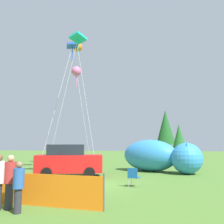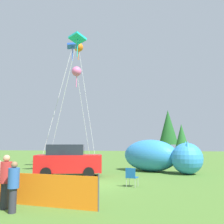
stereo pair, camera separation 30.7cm
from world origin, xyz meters
The scene contains 13 objects.
ground_plane centered at (0.00, 0.00, 0.00)m, with size 120.00×120.00×0.00m, color #4C752D.
parked_car centered at (-2.02, 2.92, 1.03)m, with size 4.54×2.70×2.08m.
folding_chair centered at (2.42, -0.37, 0.55)m, with size 0.64×0.64×0.94m.
inflatable_cat centered at (3.88, 6.47, 1.12)m, with size 6.25×4.76×2.43m.
safety_fence centered at (-1.58, -4.48, 0.54)m, with size 6.77×1.06×1.19m.
spectator_in_grey_shirt centered at (-1.34, -5.22, 0.96)m, with size 0.38×0.38×1.76m.
spectator_in_black_shirt centered at (-0.81, -5.61, 0.86)m, with size 0.34×0.34×1.57m.
kite_orange_flower centered at (-3.55, 9.54, 11.46)m, with size 2.77×2.06×11.97m.
kite_blue_box centered at (-2.95, 5.88, 9.92)m, with size 2.18×2.93×10.34m.
kite_teal_diamond centered at (-1.46, 2.50, 9.02)m, with size 2.80×1.24×9.47m.
kite_pink_octopus centered at (-2.46, 5.68, 7.84)m, with size 1.61×1.04×8.28m.
horizon_tree_east centered at (6.11, 33.02, 5.03)m, with size 3.43×3.43×8.19m.
horizon_tree_west centered at (7.95, 28.62, 3.25)m, with size 2.22×2.22×5.29m.
Camera 2 is at (3.57, -13.01, 2.14)m, focal length 40.00 mm.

